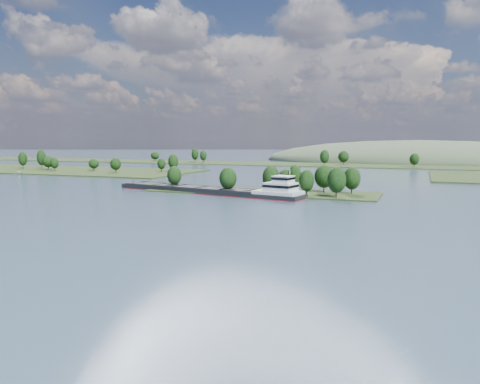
% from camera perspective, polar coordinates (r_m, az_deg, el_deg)
% --- Properties ---
extents(ground, '(1800.00, 1800.00, 0.00)m').
position_cam_1_polar(ground, '(148.98, -4.83, -2.55)').
color(ground, '#344A59').
rests_on(ground, ground).
extents(tree_island, '(100.00, 31.17, 13.19)m').
position_cam_1_polar(tree_island, '(200.72, 4.41, 0.91)').
color(tree_island, '#223216').
rests_on(tree_island, ground).
extents(left_bank, '(300.00, 80.00, 15.86)m').
position_cam_1_polar(left_bank, '(400.70, -25.89, 2.65)').
color(left_bank, '#223216').
rests_on(left_bank, ground).
extents(back_shoreline, '(900.00, 60.00, 14.77)m').
position_cam_1_polar(back_shoreline, '(416.30, 13.47, 3.22)').
color(back_shoreline, '#223216').
rests_on(back_shoreline, ground).
extents(hill_west, '(320.00, 160.00, 44.00)m').
position_cam_1_polar(hill_west, '(512.66, 20.72, 3.49)').
color(hill_west, '#3E4E36').
rests_on(hill_west, ground).
extents(cargo_barge, '(92.55, 29.34, 12.47)m').
position_cam_1_polar(cargo_barge, '(199.32, -2.76, 0.22)').
color(cargo_barge, black).
rests_on(cargo_barge, ground).
extents(motorboat, '(5.34, 5.21, 2.09)m').
position_cam_1_polar(motorboat, '(341.43, -25.31, 2.14)').
color(motorboat, silver).
rests_on(motorboat, ground).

